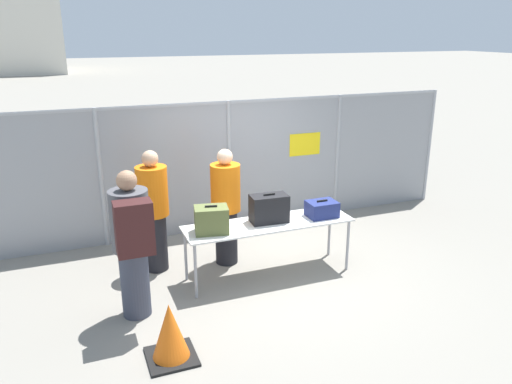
% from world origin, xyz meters
% --- Properties ---
extents(ground_plane, '(120.00, 120.00, 0.00)m').
position_xyz_m(ground_plane, '(0.00, 0.00, 0.00)').
color(ground_plane, gray).
extents(fence_section, '(8.48, 0.07, 2.22)m').
position_xyz_m(fence_section, '(0.01, 1.81, 1.16)').
color(fence_section, '#9EA0A5').
rests_on(fence_section, ground_plane).
extents(inspection_table, '(2.37, 0.65, 0.79)m').
position_xyz_m(inspection_table, '(-0.07, -0.10, 0.73)').
color(inspection_table, silver).
rests_on(inspection_table, ground_plane).
extents(suitcase_olive, '(0.49, 0.39, 0.38)m').
position_xyz_m(suitcase_olive, '(-0.90, -0.14, 0.97)').
color(suitcase_olive, '#566033').
rests_on(suitcase_olive, inspection_table).
extents(suitcase_black, '(0.53, 0.31, 0.41)m').
position_xyz_m(suitcase_black, '(-0.05, -0.06, 0.98)').
color(suitcase_black, black).
rests_on(suitcase_black, inspection_table).
extents(suitcase_navy, '(0.42, 0.32, 0.25)m').
position_xyz_m(suitcase_navy, '(0.74, -0.15, 0.90)').
color(suitcase_navy, navy).
rests_on(suitcase_navy, inspection_table).
extents(traveler_hooded, '(0.45, 0.70, 1.83)m').
position_xyz_m(traveler_hooded, '(-1.97, -0.54, 1.01)').
color(traveler_hooded, '#383D4C').
rests_on(traveler_hooded, ground_plane).
extents(security_worker_near, '(0.43, 0.43, 1.74)m').
position_xyz_m(security_worker_near, '(-0.49, 0.50, 0.90)').
color(security_worker_near, black).
rests_on(security_worker_near, ground_plane).
extents(security_worker_far, '(0.44, 0.44, 1.77)m').
position_xyz_m(security_worker_far, '(-1.51, 0.65, 0.92)').
color(security_worker_far, black).
rests_on(security_worker_far, ground_plane).
extents(utility_trailer, '(3.96, 2.25, 0.71)m').
position_xyz_m(utility_trailer, '(2.61, 3.45, 0.42)').
color(utility_trailer, '#4C6B47').
rests_on(utility_trailer, ground_plane).
extents(traffic_cone, '(0.52, 0.52, 0.65)m').
position_xyz_m(traffic_cone, '(-1.76, -1.49, 0.30)').
color(traffic_cone, black).
rests_on(traffic_cone, ground_plane).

